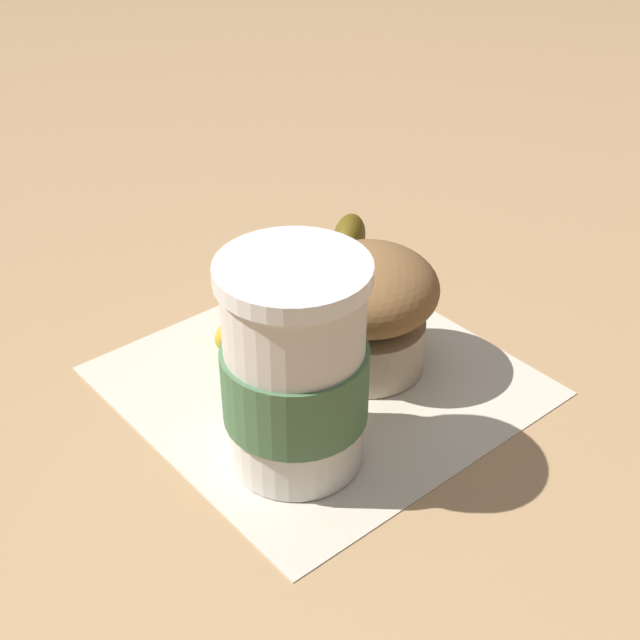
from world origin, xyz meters
name	(u,v)px	position (x,y,z in m)	size (l,w,h in m)	color
ground_plane	(320,381)	(0.00, 0.00, 0.00)	(3.00, 3.00, 0.00)	tan
paper_napkin	(320,380)	(0.00, 0.00, 0.00)	(0.23, 0.23, 0.00)	beige
coffee_cup	(295,370)	(-0.06, 0.05, 0.06)	(0.08, 0.08, 0.13)	silver
muffin	(371,308)	(0.00, -0.04, 0.05)	(0.09, 0.09, 0.08)	beige
banana	(316,283)	(0.08, -0.04, 0.02)	(0.12, 0.18, 0.03)	gold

